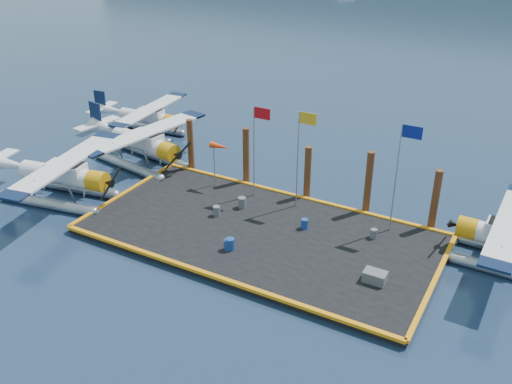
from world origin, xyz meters
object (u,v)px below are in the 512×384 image
drum_3 (228,245)px  piling_2 (307,175)px  crate (375,277)px  windsock (220,147)px  drum_4 (374,234)px  piling_0 (191,147)px  flagpole_blue (401,163)px  drum_5 (242,203)px  flagpole_yellow (301,146)px  flagpole_red (257,138)px  piling_4 (435,202)px  drum_2 (305,224)px  seaplane_b (143,145)px  piling_3 (368,185)px  drum_0 (217,211)px  drum_1 (230,244)px  seaplane_a (62,178)px  seaplane_c (147,120)px

drum_3 → piling_2: (1.10, 7.93, 1.19)m
crate → windsock: bearing=157.0°
drum_4 → piling_0: bearing=168.7°
crate → flagpole_blue: bearing=97.2°
drum_5 → flagpole_yellow: flagpole_yellow is taller
flagpole_red → piling_4: bearing=8.4°
drum_2 → piling_2: 4.32m
seaplane_b → windsock: seaplane_b is taller
piling_0 → windsock: bearing=-24.7°
piling_4 → piling_2: bearing=180.0°
seaplane_b → piling_3: 16.66m
drum_3 → crate: bearing=7.8°
drum_0 → drum_4: size_ratio=1.14×
drum_4 → crate: crate is taller
drum_1 → drum_5: bearing=112.7°
drum_4 → piling_4: 4.07m
drum_1 → piling_2: (0.99, 7.85, 1.16)m
seaplane_a → crate: seaplane_a is taller
seaplane_a → crate: 20.61m
flagpole_red → flagpole_yellow: (3.00, 0.00, 0.12)m
drum_0 → flagpole_blue: bearing=19.1°
piling_3 → piling_2: bearing=180.0°
drum_3 → drum_5: drum_5 is taller
piling_4 → piling_3: bearing=180.0°
windsock → piling_0: bearing=155.3°
piling_0 → piling_4: (17.00, 0.00, 0.00)m
drum_1 → flagpole_yellow: 7.40m
crate → piling_0: 17.33m
drum_3 → piling_4: size_ratio=0.15×
crate → flagpole_yellow: bearing=141.8°
crate → piling_2: size_ratio=0.30×
drum_4 → crate: size_ratio=0.48×
drum_1 → flagpole_red: 7.46m
seaplane_a → drum_0: (10.04, 2.54, -0.94)m
drum_4 → flagpole_yellow: 6.64m
drum_0 → piling_4: (11.67, 5.02, 1.29)m
drum_3 → windsock: size_ratio=0.20×
seaplane_a → piling_3: bearing=103.3°
drum_3 → flagpole_blue: (7.29, 6.33, 3.98)m
drum_1 → piling_3: bearing=57.6°
seaplane_b → drum_3: 13.61m
drum_0 → drum_4: drum_0 is taller
drum_2 → piling_2: piling_2 is taller
seaplane_b → flagpole_red: 10.25m
seaplane_b → flagpole_red: size_ratio=1.78×
crate → flagpole_yellow: (-6.66, 5.25, 3.83)m
drum_2 → windsock: size_ratio=0.19×
drum_4 → crate: bearing=-70.5°
seaplane_c → piling_0: bearing=55.7°
crate → flagpole_blue: 6.63m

